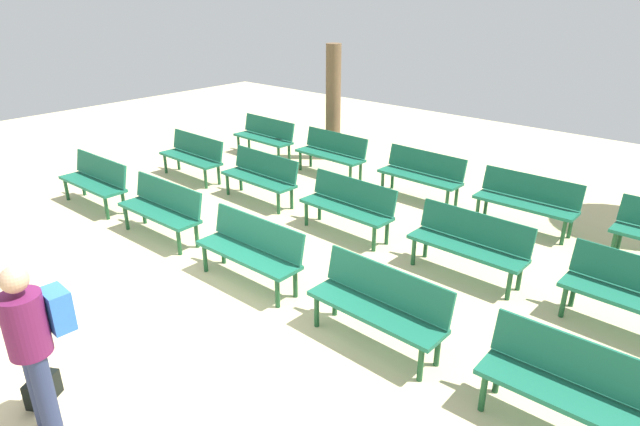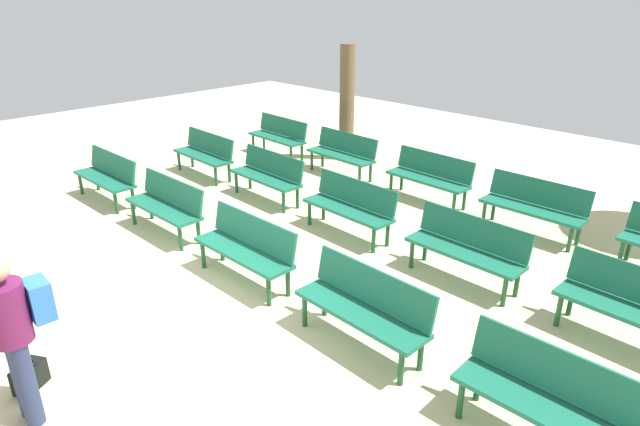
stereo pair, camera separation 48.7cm
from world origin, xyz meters
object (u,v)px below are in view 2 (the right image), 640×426
at_px(bench_r1_c0, 205,152).
at_px(bench_r2_c0, 279,134).
at_px(bench_r1_c1, 268,173).
at_px(bench_r0_c2, 247,245).
at_px(handbag, 30,376).
at_px(tree_0, 347,103).
at_px(bench_r1_c2, 351,204).
at_px(bench_r0_c0, 107,174).
at_px(bench_r0_c4, 554,398).
at_px(bench_r2_c3, 534,204).
at_px(bench_r2_c1, 343,152).
at_px(bench_r0_c1, 167,203).
at_px(bench_r1_c3, 467,246).
at_px(visitor_with_backpack, 16,330).
at_px(bench_r0_c3, 365,304).
at_px(bench_r1_c4, 638,305).
at_px(bench_r2_c2, 430,175).

bearing_deg(bench_r1_c0, bench_r2_c0, 91.67).
xyz_separation_m(bench_r1_c0, bench_r1_c1, (1.99, 0.03, 0.00)).
bearing_deg(bench_r0_c2, handbag, -86.81).
height_order(bench_r1_c0, bench_r2_c0, same).
relative_size(bench_r2_c0, tree_0, 0.64).
xyz_separation_m(bench_r1_c2, bench_r2_c0, (-4.09, 2.08, 0.00)).
bearing_deg(bench_r1_c2, bench_r1_c1, 179.62).
xyz_separation_m(bench_r0_c0, bench_r0_c4, (8.20, 0.01, 0.00)).
xyz_separation_m(bench_r0_c0, bench_r2_c3, (6.15, 4.07, 0.00)).
xyz_separation_m(bench_r0_c4, handbag, (-3.89, -2.87, -0.37)).
relative_size(bench_r1_c1, handbag, 4.39).
relative_size(bench_r1_c2, bench_r2_c1, 1.00).
distance_m(bench_r0_c0, bench_r2_c1, 4.58).
bearing_deg(bench_r0_c1, bench_r1_c3, 24.69).
distance_m(bench_r0_c2, visitor_with_backpack, 3.04).
distance_m(bench_r1_c0, bench_r1_c3, 6.14).
bearing_deg(bench_r1_c2, bench_r0_c4, -24.69).
height_order(bench_r1_c3, bench_r2_c0, same).
distance_m(bench_r0_c3, bench_r2_c0, 7.39).
height_order(bench_r1_c3, bench_r2_c1, same).
height_order(bench_r0_c4, handbag, bench_r0_c4).
xyz_separation_m(bench_r1_c3, bench_r1_c4, (2.05, 0.03, 0.00)).
bearing_deg(bench_r1_c0, bench_r2_c2, 27.70).
bearing_deg(bench_r1_c1, tree_0, 105.90).
distance_m(bench_r1_c0, bench_r2_c0, 2.03).
height_order(bench_r0_c1, bench_r0_c3, same).
relative_size(bench_r0_c1, visitor_with_backpack, 0.97).
bearing_deg(bench_r0_c0, bench_r1_c2, 25.34).
relative_size(bench_r0_c0, tree_0, 0.63).
bearing_deg(bench_r2_c0, handbag, -56.40).
height_order(bench_r0_c4, bench_r1_c3, same).
relative_size(bench_r1_c0, bench_r2_c0, 1.00).
relative_size(bench_r0_c3, bench_r1_c1, 1.00).
bearing_deg(visitor_with_backpack, bench_r1_c3, -103.08).
distance_m(bench_r0_c0, bench_r1_c1, 2.93).
xyz_separation_m(bench_r0_c1, bench_r2_c0, (-1.99, 4.08, 0.00)).
bearing_deg(bench_r0_c1, bench_r0_c2, -2.22).
xyz_separation_m(bench_r1_c2, bench_r1_c3, (2.07, -0.01, 0.00)).
bearing_deg(bench_r1_c3, bench_r2_c2, 134.43).
relative_size(bench_r0_c3, bench_r2_c1, 1.00).
bearing_deg(bench_r2_c0, bench_r1_c1, -42.92).
distance_m(bench_r0_c0, bench_r2_c0, 4.10).
bearing_deg(bench_r1_c3, bench_r1_c0, -179.84).
distance_m(bench_r0_c2, tree_0, 5.85).
xyz_separation_m(bench_r0_c2, bench_r2_c0, (-4.09, 4.13, 0.00)).
xyz_separation_m(bench_r1_c3, bench_r2_c0, (-6.16, 2.08, 0.00)).
distance_m(bench_r1_c0, handbag, 6.54).
bearing_deg(bench_r1_c1, bench_r1_c3, 0.45).
relative_size(bench_r0_c2, bench_r0_c3, 1.00).
relative_size(bench_r0_c2, visitor_with_backpack, 0.97).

